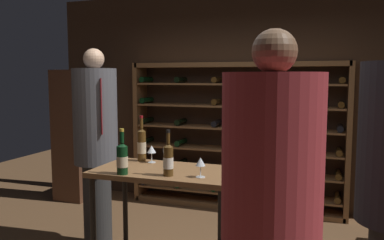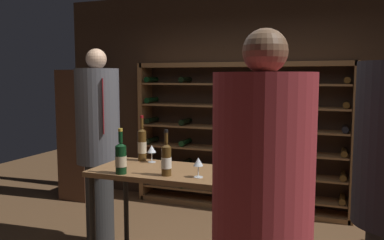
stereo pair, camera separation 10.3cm
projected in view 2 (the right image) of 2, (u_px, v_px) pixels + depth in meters
The scene contains 11 objects.
back_wall at pixel (255, 100), 5.24m from camera, with size 5.56×0.10×2.82m, color #3D2B1E.
wine_rack at pixel (241, 137), 5.14m from camera, with size 2.78×0.32×1.89m.
tasting_table at pixel (166, 185), 3.17m from camera, with size 1.13×0.61×0.98m.
person_bystander_dark_jacket at pixel (98, 139), 3.97m from camera, with size 0.43×0.43×1.98m.
person_host_in_suit at pixel (262, 211), 1.94m from camera, with size 0.49×0.49×1.93m.
display_cabinet at pixel (78, 135), 5.58m from camera, with size 0.44×0.36×1.80m, color #4C2D1E.
wine_bottle_amber_reserve at pixel (121, 158), 3.00m from camera, with size 0.09×0.09×0.34m.
wine_bottle_green_slim at pixel (142, 144), 3.47m from camera, with size 0.08×0.08×0.39m.
wine_bottle_red_label at pixel (166, 159), 2.95m from camera, with size 0.08×0.08×0.34m.
wine_glass_stemmed_center at pixel (152, 150), 3.40m from camera, with size 0.08×0.08×0.15m.
wine_glass_stemmed_left at pixel (198, 163), 2.89m from camera, with size 0.07×0.07×0.15m.
Camera 2 is at (1.11, -2.99, 1.71)m, focal length 37.54 mm.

